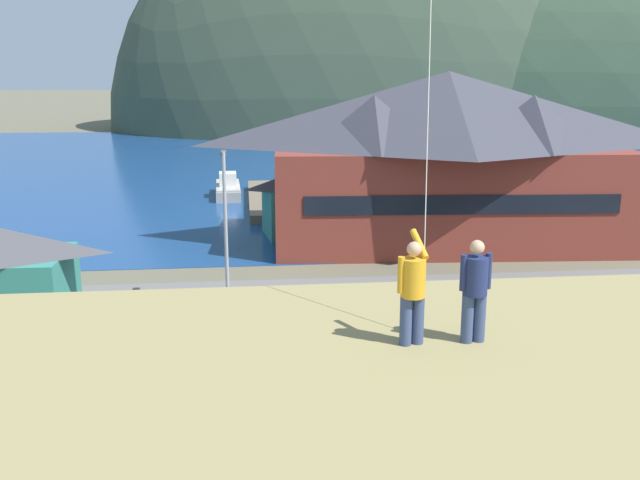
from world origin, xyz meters
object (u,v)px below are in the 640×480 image
(moored_boat_wharfside, at_px, (228,189))
(wharf_dock, at_px, (269,200))
(parked_car_lone_by_shed, at_px, (195,372))
(parking_light_pole, at_px, (226,221))
(parked_car_front_row_end, at_px, (219,315))
(parked_car_mid_row_center, at_px, (387,316))
(parked_car_front_row_silver, at_px, (442,361))
(storage_shed_waterside, at_px, (309,200))
(person_companion, at_px, (475,288))
(harbor_lodge, at_px, (447,153))
(person_kite_flyer, at_px, (413,289))
(parked_car_mid_row_near, at_px, (519,307))

(moored_boat_wharfside, bearing_deg, wharf_dock, -47.40)
(parked_car_lone_by_shed, height_order, parking_light_pole, parking_light_pole)
(moored_boat_wharfside, relative_size, parked_car_front_row_end, 1.51)
(wharf_dock, bearing_deg, parked_car_mid_row_center, -82.80)
(parked_car_lone_by_shed, bearing_deg, parked_car_front_row_silver, 0.34)
(storage_shed_waterside, xyz_separation_m, person_companion, (-0.47, -35.61, 5.21))
(wharf_dock, relative_size, moored_boat_wharfside, 2.44)
(moored_boat_wharfside, height_order, parking_light_pole, parking_light_pole)
(storage_shed_waterside, xyz_separation_m, wharf_dock, (-2.32, 11.25, -2.05))
(parked_car_front_row_end, bearing_deg, storage_shed_waterside, 73.43)
(moored_boat_wharfside, xyz_separation_m, parked_car_front_row_silver, (8.17, -38.57, 0.34))
(moored_boat_wharfside, height_order, parked_car_front_row_silver, moored_boat_wharfside)
(moored_boat_wharfside, distance_m, person_companion, 51.23)
(moored_boat_wharfside, distance_m, parked_car_mid_row_center, 34.58)
(harbor_lodge, height_order, parked_car_lone_by_shed, harbor_lodge)
(parked_car_mid_row_center, bearing_deg, wharf_dock, 97.20)
(parking_light_pole, bearing_deg, parked_car_lone_by_shed, -95.67)
(storage_shed_waterside, xyz_separation_m, person_kite_flyer, (-1.51, -35.60, 5.23))
(harbor_lodge, xyz_separation_m, parked_car_lone_by_shed, (-14.36, -20.99, -4.65))
(wharf_dock, relative_size, parked_car_front_row_silver, 3.59)
(harbor_lodge, distance_m, person_companion, 34.08)
(moored_boat_wharfside, distance_m, parked_car_mid_row_near, 35.76)
(parked_car_front_row_silver, xyz_separation_m, parked_car_mid_row_near, (4.83, 5.26, 0.00))
(wharf_dock, xyz_separation_m, person_kite_flyer, (0.81, -46.85, 7.27))
(harbor_lodge, relative_size, parking_light_pole, 3.17)
(parked_car_mid_row_near, height_order, parking_light_pole, parking_light_pole)
(parked_car_mid_row_center, distance_m, parked_car_mid_row_near, 5.87)
(parked_car_lone_by_shed, bearing_deg, parked_car_mid_row_center, 32.55)
(parked_car_mid_row_near, bearing_deg, parked_car_front_row_silver, -132.60)
(parked_car_front_row_end, height_order, parking_light_pole, parking_light_pole)
(storage_shed_waterside, bearing_deg, harbor_lodge, -18.16)
(storage_shed_waterside, relative_size, parking_light_pole, 0.92)
(moored_boat_wharfside, distance_m, parking_light_pole, 29.74)
(moored_boat_wharfside, height_order, parked_car_lone_by_shed, moored_boat_wharfside)
(parked_car_front_row_end, distance_m, person_kite_flyer, 19.08)
(parking_light_pole, bearing_deg, person_kite_flyer, -80.28)
(parked_car_front_row_end, bearing_deg, person_companion, -74.32)
(parked_car_front_row_silver, relative_size, parked_car_mid_row_near, 1.02)
(parked_car_mid_row_near, bearing_deg, person_companion, -114.45)
(parked_car_mid_row_near, xyz_separation_m, person_kite_flyer, (-8.85, -17.17, 6.56))
(parked_car_front_row_end, height_order, person_kite_flyer, person_kite_flyer)
(person_kite_flyer, bearing_deg, person_companion, -0.51)
(moored_boat_wharfside, height_order, parked_car_mid_row_center, moored_boat_wharfside)
(parked_car_mid_row_center, height_order, parked_car_lone_by_shed, same)
(parked_car_front_row_end, xyz_separation_m, person_kite_flyer, (3.87, -17.49, 6.56))
(wharf_dock, bearing_deg, parked_car_mid_row_near, -71.97)
(parked_car_front_row_silver, distance_m, person_kite_flyer, 14.18)
(person_kite_flyer, distance_m, person_companion, 1.04)
(parked_car_front_row_silver, relative_size, person_companion, 2.50)
(parked_car_mid_row_center, xyz_separation_m, parked_car_front_row_silver, (1.01, -4.74, 0.00))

